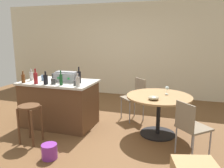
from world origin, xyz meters
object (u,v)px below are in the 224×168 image
Objects in this scene: wooden_stool at (30,115)px; cup_2 at (54,76)px; wine_glass at (167,88)px; serving_bowl at (154,98)px; kitchen_island at (60,103)px; plastic_bucket at (49,151)px; toolbox at (67,77)px; bottle_2 at (79,77)px; folding_chair_far at (135,95)px; cup_3 at (53,81)px; dining_table at (159,105)px; cup_1 at (76,83)px; folding_chair_near at (190,125)px; bottle_4 at (36,78)px; cup_0 at (44,78)px; bottle_5 at (46,79)px; bottle_1 at (31,76)px; bottle_3 at (78,82)px; bottle_6 at (23,78)px; bottle_0 at (61,79)px.

cup_2 is (-0.20, 1.09, 0.47)m from wooden_stool.
serving_bowl is (-0.18, -0.45, -0.07)m from wine_glass.
kitchen_island reaches higher than plastic_bucket.
toolbox reaches higher than plastic_bucket.
toolbox is at bearing 13.42° from kitchen_island.
folding_chair_far is at bearing 41.95° from bottle_2.
cup_2 is at bearing 121.69° from cup_3.
dining_table reaches higher than wooden_stool.
bottle_2 is at bearing -173.72° from dining_table.
toolbox is 2.44× the size of serving_bowl.
cup_1 is 1.40m from serving_bowl.
bottle_2 is at bearing 30.10° from cup_3.
folding_chair_near is 2.13m from bottle_2.
bottle_4 is 2.30× the size of cup_0.
bottle_5 is 1.34× the size of serving_bowl.
kitchen_island is 6.16× the size of bottle_1.
kitchen_island is at bearing 175.11° from serving_bowl.
wooden_stool reaches higher than plastic_bucket.
dining_table is 0.87m from folding_chair_far.
wine_glass is at bearing 44.44° from plastic_bucket.
bottle_1 is 0.97× the size of bottle_3.
cup_1 is at bearing -177.30° from serving_bowl.
folding_chair_near is 4.70× the size of serving_bowl.
bottle_6 is 0.64m from cup_2.
toolbox is at bearing -172.37° from wine_glass.
bottle_5 is 1.69× the size of wine_glass.
bottle_6 is (-0.49, -0.01, -0.01)m from bottle_5.
bottle_2 is 2.61× the size of cup_3.
bottle_3 is (0.12, -0.29, -0.03)m from bottle_2.
kitchen_island is 1.24× the size of dining_table.
dining_table is 4.75× the size of bottle_5.
dining_table is at bearing 5.24° from bottle_1.
bottle_4 reaches higher than toolbox.
bottle_6 is (-1.13, -0.01, -0.01)m from bottle_3.
plastic_bucket is at bearing -112.74° from folding_chair_far.
bottle_3 reaches higher than plastic_bucket.
wooden_stool is at bearing -121.96° from bottle_2.
bottle_4 reaches higher than bottle_3.
cup_1 is at bearing 14.01° from bottle_0.
bottle_3 is at bearing -67.96° from bottle_2.
bottle_2 is (0.23, 0.27, 0.01)m from bottle_0.
bottle_6 is at bearing -179.48° from bottle_3.
wooden_stool is at bearing -153.64° from dining_table.
kitchen_island is 2.52m from folding_chair_near.
kitchen_island is 1.94m from dining_table.
cup_2 reaches higher than cup_1.
serving_bowl is at bearing -61.70° from folding_chair_far.
toolbox is (-2.31, 0.55, 0.49)m from folding_chair_near.
serving_bowl is at bearing -6.61° from toolbox.
folding_chair_far is (1.42, 1.64, 0.04)m from wooden_stool.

